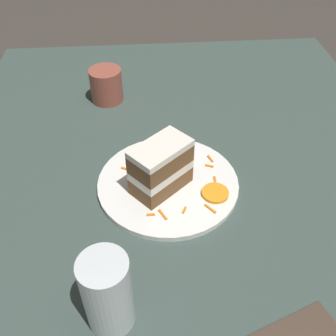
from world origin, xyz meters
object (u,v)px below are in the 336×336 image
at_px(cake_slice, 161,167).
at_px(orange_garnish, 215,193).
at_px(drinking_glass, 108,297).
at_px(coffee_mug, 106,84).
at_px(cream_dollop, 169,142).
at_px(plate, 168,183).

relative_size(cake_slice, orange_garnish, 2.43).
height_order(cake_slice, drinking_glass, drinking_glass).
bearing_deg(coffee_mug, drinking_glass, 2.43).
distance_m(cream_dollop, drinking_glass, 0.38).
relative_size(plate, cake_slice, 2.20).
bearing_deg(drinking_glass, coffee_mug, -177.57).
distance_m(cream_dollop, coffee_mug, 0.27).
relative_size(plate, orange_garnish, 5.34).
xyz_separation_m(drinking_glass, coffee_mug, (-0.59, -0.02, -0.01)).
distance_m(plate, orange_garnish, 0.10).
bearing_deg(coffee_mug, cream_dollop, 30.70).
xyz_separation_m(cake_slice, coffee_mug, (-0.34, -0.11, -0.02)).
distance_m(cream_dollop, orange_garnish, 0.16).
xyz_separation_m(orange_garnish, drinking_glass, (0.22, -0.19, 0.04)).
bearing_deg(drinking_glass, plate, 158.75).
bearing_deg(cake_slice, plate, -87.48).
bearing_deg(plate, coffee_mug, -158.30).
bearing_deg(orange_garnish, coffee_mug, -149.58).
bearing_deg(drinking_glass, cream_dollop, 162.57).
bearing_deg(orange_garnish, drinking_glass, -40.24).
xyz_separation_m(cake_slice, cream_dollop, (-0.11, 0.02, -0.03)).
xyz_separation_m(cake_slice, orange_garnish, (0.03, 0.10, -0.05)).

